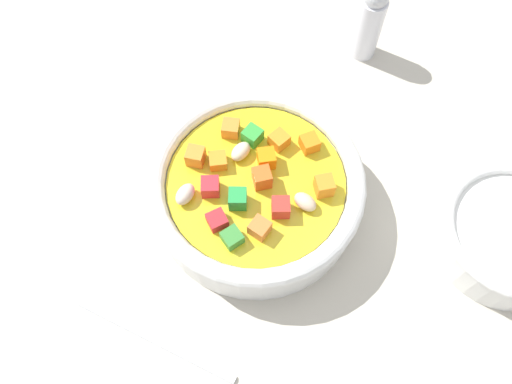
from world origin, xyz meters
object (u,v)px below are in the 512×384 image
side_bowl_small (509,235)px  spoon (225,375)px  soup_bowl_main (256,190)px  pepper_shaker (370,22)px

side_bowl_small → spoon: bearing=33.1°
soup_bowl_main → pepper_shaker: 21.91cm
side_bowl_small → pepper_shaker: (13.55, -20.74, 2.36)cm
soup_bowl_main → side_bowl_small: soup_bowl_main is taller
soup_bowl_main → spoon: (0.25, 15.63, -2.57)cm
soup_bowl_main → side_bowl_small: 22.51cm
pepper_shaker → side_bowl_small: bearing=123.1°
spoon → pepper_shaker: size_ratio=2.62×
side_bowl_small → pepper_shaker: 24.89cm
soup_bowl_main → pepper_shaker: bearing=-114.1°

